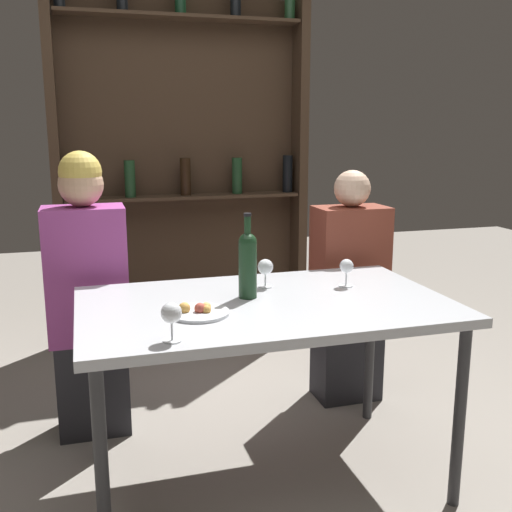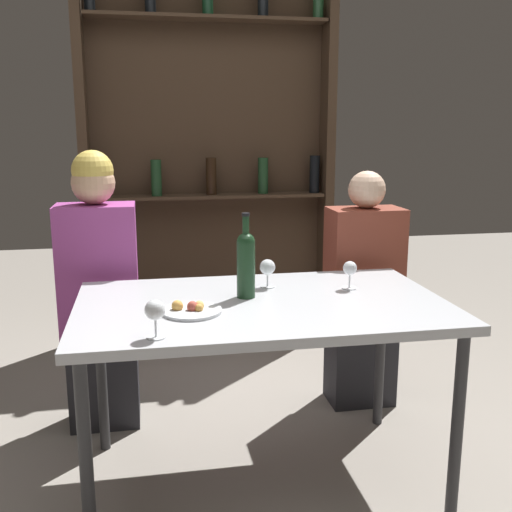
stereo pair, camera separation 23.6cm
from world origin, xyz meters
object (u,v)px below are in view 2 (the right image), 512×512
seated_person_left (100,295)px  seated_person_right (363,297)px  wine_bottle (246,261)px  wine_glass_1 (350,270)px  wine_glass_2 (155,311)px  wine_glass_0 (267,268)px  food_plate_0 (191,310)px

seated_person_left → seated_person_right: (1.28, 0.00, -0.07)m
wine_bottle → seated_person_right: (0.69, 0.54, -0.33)m
seated_person_left → wine_glass_1: bearing=-25.5°
wine_glass_2 → seated_person_left: (-0.24, 0.94, -0.20)m
wine_glass_1 → seated_person_right: bearing=63.3°
wine_bottle → wine_glass_2: wine_bottle is taller
wine_glass_0 → seated_person_left: bearing=149.9°
seated_person_right → wine_glass_1: bearing=-116.7°
wine_glass_2 → seated_person_right: size_ratio=0.11×
wine_glass_0 → food_plate_0: bearing=-139.5°
seated_person_left → seated_person_right: bearing=0.0°
wine_glass_0 → wine_glass_2: (-0.47, -0.53, 0.01)m
wine_bottle → seated_person_left: 0.85m
wine_bottle → wine_glass_0: (0.11, 0.13, -0.06)m
wine_glass_0 → food_plate_0: 0.45m
food_plate_0 → wine_glass_2: bearing=-118.2°
wine_glass_1 → wine_glass_2: bearing=-150.6°
wine_glass_2 → food_plate_0: wine_glass_2 is taller
wine_glass_2 → seated_person_right: 1.43m
wine_glass_0 → food_plate_0: (-0.34, -0.29, -0.07)m
wine_glass_0 → seated_person_left: seated_person_left is taller
wine_bottle → food_plate_0: size_ratio=1.53×
wine_glass_2 → wine_glass_1: bearing=29.4°
wine_glass_1 → wine_glass_2: size_ratio=0.92×
food_plate_0 → seated_person_right: bearing=37.5°
wine_glass_1 → seated_person_right: size_ratio=0.10×
wine_glass_0 → wine_glass_2: wine_glass_2 is taller
wine_glass_0 → wine_glass_2: size_ratio=0.94×
seated_person_left → seated_person_right: size_ratio=1.09×
wine_bottle → wine_glass_0: wine_bottle is taller
seated_person_right → wine_glass_0: bearing=-144.4°
seated_person_right → seated_person_left: bearing=180.0°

